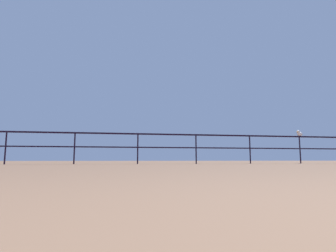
% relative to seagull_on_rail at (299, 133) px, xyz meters
% --- Properties ---
extents(pier_railing, '(23.57, 0.05, 0.99)m').
position_rel_seagull_on_rail_xyz_m(pier_railing, '(-5.89, 0.01, -0.35)').
color(pier_railing, black).
rests_on(pier_railing, ground_plane).
extents(seagull_on_rail, '(0.40, 0.28, 0.20)m').
position_rel_seagull_on_rail_xyz_m(seagull_on_rail, '(0.00, 0.00, 0.00)').
color(seagull_on_rail, white).
rests_on(seagull_on_rail, pier_railing).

